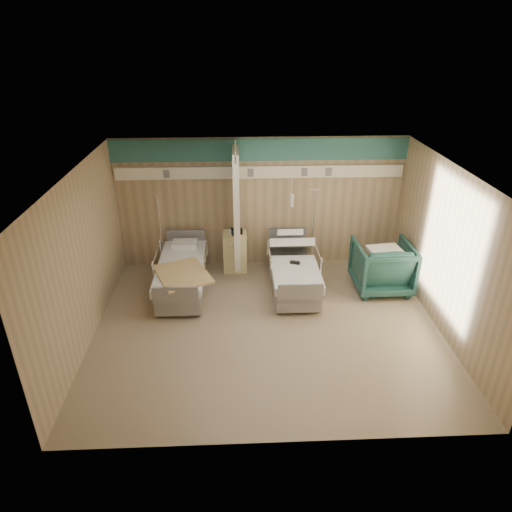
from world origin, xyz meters
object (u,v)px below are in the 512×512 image
Objects in this scene: bed_right at (293,275)px; iv_stand_left at (163,257)px; iv_stand_right at (311,252)px; bedside_cabinet at (235,251)px; bed_left at (182,278)px; visitor_armchair at (382,266)px.

bed_right is 1.21× the size of iv_stand_left.
iv_stand_right is at bearing 61.24° from bed_right.
bedside_cabinet is (-1.15, 0.90, 0.11)m from bed_right.
bedside_cabinet is at bearing 40.60° from bed_left.
bed_left is at bearing -161.35° from iv_stand_right.
bed_left is at bearing -1.76° from visitor_armchair.
bed_left is 1.95× the size of visitor_armchair.
iv_stand_right is at bearing 1.30° from iv_stand_left.
visitor_armchair reaches higher than bed_right.
visitor_armchair is (1.76, -0.06, 0.19)m from bed_right.
iv_stand_left is (-4.44, 0.90, -0.14)m from visitor_armchair.
bed_right is 2.54× the size of bedside_cabinet.
bedside_cabinet is 0.48× the size of iv_stand_left.
bed_left is 2.85m from iv_stand_right.
bedside_cabinet reaches higher than bed_right.
bedside_cabinet is 0.47× the size of iv_stand_right.
visitor_armchair is (2.91, -0.96, 0.08)m from bedside_cabinet.
iv_stand_left is at bearing -178.70° from iv_stand_right.
bed_left is 3.97m from visitor_armchair.
visitor_armchair is at bearing -1.91° from bed_right.
bedside_cabinet is 1.65m from iv_stand_right.
iv_stand_right is (1.65, 0.01, -0.06)m from bedside_cabinet.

